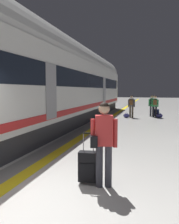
# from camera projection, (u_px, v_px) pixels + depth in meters

# --- Properties ---
(ground_plane) EXTENTS (120.00, 120.00, 0.00)m
(ground_plane) POSITION_uv_depth(u_px,v_px,m) (29.00, 196.00, 4.25)
(ground_plane) COLOR silver
(safety_line_strip) EXTENTS (0.36, 80.00, 0.01)m
(safety_line_strip) POSITION_uv_depth(u_px,v_px,m) (103.00, 122.00, 14.03)
(safety_line_strip) COLOR yellow
(safety_line_strip) RESTS_ON ground
(tactile_edge_band) EXTENTS (0.70, 80.00, 0.01)m
(tactile_edge_band) POSITION_uv_depth(u_px,v_px,m) (97.00, 122.00, 14.13)
(tactile_edge_band) COLOR slate
(tactile_edge_band) RESTS_ON ground
(high_speed_train) EXTENTS (2.94, 28.65, 4.97)m
(high_speed_train) POSITION_uv_depth(u_px,v_px,m) (60.00, 80.00, 12.94)
(high_speed_train) COLOR #38383D
(high_speed_train) RESTS_ON ground
(traveller_foreground) EXTENTS (0.55, 0.38, 1.71)m
(traveller_foreground) POSITION_uv_depth(u_px,v_px,m) (103.00, 138.00, 4.58)
(traveller_foreground) COLOR #383842
(traveller_foreground) RESTS_ON ground
(rolling_suitcase_foreground) EXTENTS (0.40, 0.26, 1.07)m
(rolling_suitcase_foreground) POSITION_uv_depth(u_px,v_px,m) (88.00, 166.00, 4.80)
(rolling_suitcase_foreground) COLOR black
(rolling_suitcase_foreground) RESTS_ON ground
(passenger_near) EXTENTS (0.50, 0.32, 1.60)m
(passenger_near) POSITION_uv_depth(u_px,v_px,m) (152.00, 104.00, 17.08)
(passenger_near) COLOR #383842
(passenger_near) RESTS_ON ground
(suitcase_near) EXTENTS (0.39, 0.25, 0.56)m
(suitcase_near) POSITION_uv_depth(u_px,v_px,m) (156.00, 113.00, 16.91)
(suitcase_near) COLOR #19234C
(suitcase_near) RESTS_ON ground
(passenger_mid) EXTENTS (0.50, 0.31, 1.59)m
(passenger_mid) POSITION_uv_depth(u_px,v_px,m) (155.00, 104.00, 16.52)
(passenger_mid) COLOR black
(passenger_mid) RESTS_ON ground
(duffel_bag_mid) EXTENTS (0.44, 0.26, 0.36)m
(duffel_bag_mid) POSITION_uv_depth(u_px,v_px,m) (159.00, 116.00, 16.34)
(duffel_bag_mid) COLOR navy
(duffel_bag_mid) RESTS_ON ground
(passenger_far) EXTENTS (0.50, 0.34, 1.60)m
(passenger_far) POSITION_uv_depth(u_px,v_px,m) (131.00, 104.00, 16.41)
(passenger_far) COLOR brown
(passenger_far) RESTS_ON ground
(duffel_bag_far) EXTENTS (0.44, 0.26, 0.36)m
(duffel_bag_far) POSITION_uv_depth(u_px,v_px,m) (126.00, 116.00, 16.35)
(duffel_bag_far) COLOR navy
(duffel_bag_far) RESTS_ON ground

